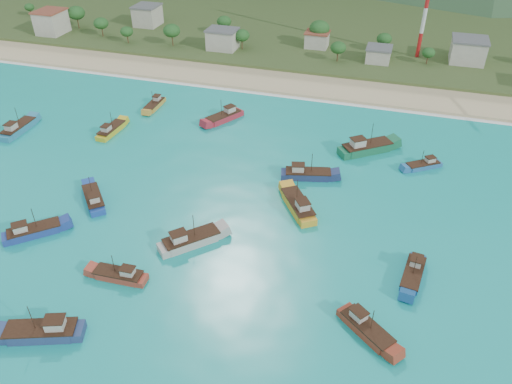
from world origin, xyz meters
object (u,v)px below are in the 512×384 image
(boat_13, at_px, (366,329))
(boat_12, at_px, (33,232))
(boat_15, at_px, (423,166))
(boat_25, at_px, (190,241))
(boat_14, at_px, (155,105))
(boat_22, at_px, (111,131))
(boat_28, at_px, (307,175))
(boat_9, at_px, (18,129))
(boat_19, at_px, (43,332))
(boat_21, at_px, (366,148))
(boat_23, at_px, (224,117))
(boat_4, at_px, (298,206))
(boat_18, at_px, (413,274))
(boat_3, at_px, (94,199))
(boat_10, at_px, (120,276))

(boat_13, bearing_deg, boat_12, -56.18)
(boat_15, height_order, boat_25, boat_25)
(boat_14, relative_size, boat_22, 0.92)
(boat_14, distance_m, boat_28, 51.36)
(boat_9, distance_m, boat_19, 67.93)
(boat_13, height_order, boat_21, boat_21)
(boat_13, height_order, boat_23, boat_23)
(boat_12, xyz_separation_m, boat_21, (54.15, 47.15, 0.28))
(boat_12, distance_m, boat_14, 54.93)
(boat_4, xyz_separation_m, boat_21, (10.04, 25.93, 0.16))
(boat_9, bearing_deg, boat_15, 5.79)
(boat_18, distance_m, boat_23, 65.83)
(boat_12, bearing_deg, boat_9, 179.10)
(boat_4, bearing_deg, boat_14, 110.42)
(boat_12, distance_m, boat_15, 80.05)
(boat_9, distance_m, boat_13, 96.25)
(boat_14, xyz_separation_m, boat_18, (68.99, -46.31, 0.06))
(boat_3, bearing_deg, boat_22, 71.90)
(boat_9, relative_size, boat_22, 1.14)
(boat_3, height_order, boat_22, boat_3)
(boat_12, xyz_separation_m, boat_18, (66.10, 8.55, -0.08))
(boat_12, bearing_deg, boat_4, 73.39)
(boat_13, distance_m, boat_19, 46.40)
(boat_14, bearing_deg, boat_10, 110.19)
(boat_18, distance_m, boat_19, 57.27)
(boat_23, bearing_deg, boat_21, -159.01)
(boat_21, bearing_deg, boat_25, -68.98)
(boat_12, xyz_separation_m, boat_22, (-6.52, 38.56, -0.07))
(boat_22, bearing_deg, boat_4, -15.93)
(boat_18, distance_m, boat_28, 33.11)
(boat_10, distance_m, boat_12, 21.20)
(boat_21, bearing_deg, boat_14, -134.61)
(boat_15, relative_size, boat_21, 0.65)
(boat_12, distance_m, boat_13, 60.29)
(boat_12, relative_size, boat_28, 0.86)
(boat_22, bearing_deg, boat_12, -77.43)
(boat_4, distance_m, boat_23, 41.43)
(boat_3, xyz_separation_m, boat_21, (49.16, 35.17, 0.31))
(boat_19, height_order, boat_25, boat_19)
(boat_12, distance_m, boat_25, 28.78)
(boat_14, height_order, boat_28, boat_28)
(boat_9, height_order, boat_22, boat_9)
(boat_23, bearing_deg, boat_15, -160.33)
(boat_3, relative_size, boat_18, 0.96)
(boat_21, xyz_separation_m, boat_25, (-25.95, -41.41, -0.18))
(boat_12, relative_size, boat_21, 0.76)
(boat_28, bearing_deg, boat_25, -43.05)
(boat_18, height_order, boat_28, boat_28)
(boat_3, bearing_deg, boat_23, 31.44)
(boat_21, height_order, boat_25, boat_21)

